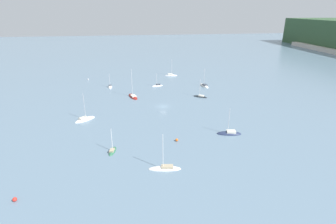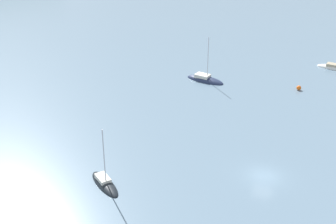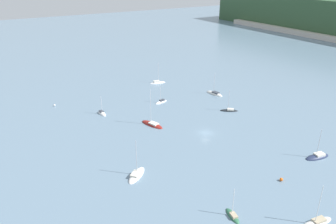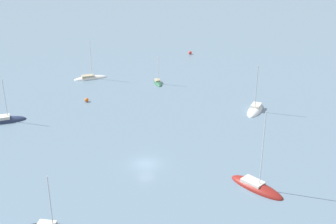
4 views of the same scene
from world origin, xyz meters
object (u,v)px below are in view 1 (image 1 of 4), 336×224
Objects in this scene: mooring_buoy_2 at (88,79)px; sailboat_9 at (112,151)px; sailboat_0 at (204,86)px; sailboat_6 at (171,75)px; sailboat_2 at (133,97)px; sailboat_5 at (110,87)px; mooring_buoy_1 at (15,199)px; sailboat_8 at (165,169)px; sailboat_7 at (229,134)px; sailboat_4 at (200,97)px; sailboat_3 at (85,120)px; mooring_buoy_0 at (177,140)px; sailboat_1 at (157,86)px.

sailboat_9 is at bearing 11.86° from mooring_buoy_2.
sailboat_6 reaches higher than sailboat_0.
sailboat_2 reaches higher than sailboat_5.
sailboat_6 is at bearing 154.43° from mooring_buoy_1.
sailboat_5 is (-5.10, -46.26, -0.00)m from sailboat_0.
sailboat_5 is at bearing 16.65° from sailboat_9.
sailboat_8 is at bearing 18.26° from mooring_buoy_2.
sailboat_6 is at bearing -92.46° from sailboat_8.
sailboat_0 is 27.43m from sailboat_6.
sailboat_7 is 35.58m from sailboat_9.
sailboat_6 is at bearing -45.09° from sailboat_4.
sailboat_4 is 80.28m from mooring_buoy_1.
sailboat_3 reaches higher than sailboat_4.
sailboat_6 is at bearing -49.60° from sailboat_2.
sailboat_9 is (5.56, -35.14, 0.00)m from sailboat_7.
mooring_buoy_0 is at bearing 101.51° from sailboat_4.
sailboat_5 reaches higher than sailboat_1.
sailboat_8 is at bearing 11.97° from sailboat_5.
sailboat_3 is 1.38× the size of sailboat_5.
sailboat_1 is at bearing 84.98° from sailboat_5.
sailboat_2 is at bearing -164.86° from mooring_buoy_0.
sailboat_5 is 75.73m from sailboat_8.
sailboat_4 is 1.11× the size of sailboat_5.
sailboat_2 is 40.28m from mooring_buoy_2.
mooring_buoy_1 reaches higher than mooring_buoy_0.
sailboat_8 is 94.37m from mooring_buoy_2.
sailboat_3 reaches higher than mooring_buoy_1.
mooring_buoy_1 is (22.66, -53.57, 0.34)m from sailboat_7.
sailboat_5 is at bearing 169.93° from mooring_buoy_1.
sailboat_7 reaches higher than mooring_buoy_1.
mooring_buoy_2 is at bearing 24.79° from sailboat_9.
sailboat_9 is at bearing 2.68° from sailboat_5.
sailboat_6 is 11.26× the size of mooring_buoy_1.
sailboat_1 is 39.73m from mooring_buoy_2.
mooring_buoy_0 is (43.14, 11.67, 0.34)m from sailboat_2.
sailboat_8 is (52.45, -22.84, -0.01)m from sailboat_4.
mooring_buoy_0 is at bearing -85.72° from sailboat_6.
sailboat_0 is 1.15× the size of sailboat_4.
mooring_buoy_2 is (-20.93, -58.78, 0.29)m from sailboat_0.
sailboat_4 is at bearing 155.77° from mooring_buoy_0.
mooring_buoy_2 is (3.28, -45.89, 0.23)m from sailboat_6.
sailboat_3 is 25.57m from sailboat_9.
sailboat_0 is 71.98m from sailboat_9.
sailboat_3 is (38.54, -29.55, -0.01)m from sailboat_1.
sailboat_3 reaches higher than mooring_buoy_0.
sailboat_6 reaches higher than sailboat_1.
sailboat_5 is 20.18m from mooring_buoy_2.
sailboat_8 reaches higher than sailboat_4.
mooring_buoy_1 is (6.77, -31.36, 0.35)m from sailboat_8.
sailboat_7 is at bearing -136.92° from sailboat_8.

